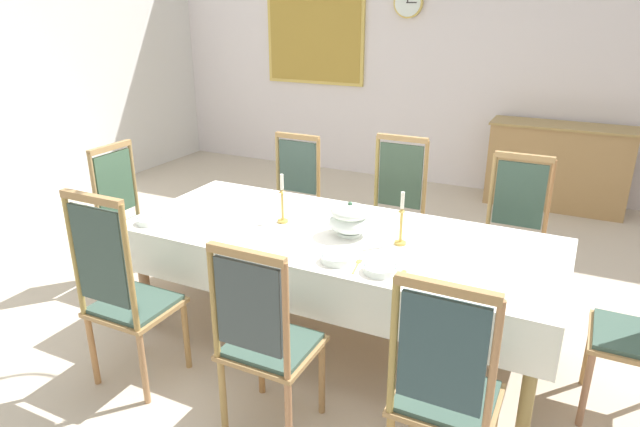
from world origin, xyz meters
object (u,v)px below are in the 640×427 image
(chair_south_c, at_px, (445,389))
(chair_south_b, at_px, (265,338))
(chair_north_b, at_px, (394,212))
(bowl_near_left, at_px, (337,258))
(candlestick_west, at_px, (282,204))
(mounted_clock, at_px, (408,3))
(chair_north_a, at_px, (291,198))
(dining_table, at_px, (339,243))
(sideboard, at_px, (557,166))
(chair_head_west, at_px, (131,217))
(spoon_secondary, at_px, (403,274))
(chair_south_a, at_px, (124,292))
(bowl_near_right, at_px, (380,268))
(chair_north_c, at_px, (513,233))
(spoon_primary, at_px, (358,263))
(framed_painting, at_px, (315,35))
(candlestick_east, at_px, (401,224))
(bowl_far_left, at_px, (150,220))
(soup_tureen, at_px, (350,219))

(chair_south_c, bearing_deg, chair_south_b, 179.83)
(chair_north_b, relative_size, bowl_near_left, 6.41)
(candlestick_west, height_order, mounted_clock, mounted_clock)
(chair_north_a, xyz_separation_m, chair_north_b, (0.90, 0.00, 0.03))
(dining_table, relative_size, sideboard, 1.84)
(chair_north_b, bearing_deg, chair_head_west, 28.18)
(mounted_clock, bearing_deg, candlestick_west, -83.86)
(spoon_secondary, bearing_deg, chair_south_a, -165.68)
(chair_north_b, height_order, bowl_near_right, chair_north_b)
(chair_north_a, xyz_separation_m, candlestick_west, (0.47, -0.94, 0.33))
(sideboard, bearing_deg, chair_north_c, 87.14)
(spoon_primary, relative_size, spoon_secondary, 1.00)
(chair_south_b, distance_m, spoon_primary, 0.67)
(chair_south_c, height_order, framed_painting, framed_painting)
(candlestick_east, height_order, bowl_near_right, candlestick_east)
(bowl_far_left, height_order, mounted_clock, mounted_clock)
(dining_table, bearing_deg, bowl_far_left, -160.97)
(chair_south_a, relative_size, candlestick_west, 3.70)
(spoon_primary, xyz_separation_m, spoon_secondary, (0.26, -0.02, 0.00))
(spoon_secondary, bearing_deg, chair_head_west, 162.62)
(soup_tureen, bearing_deg, chair_head_west, -180.00)
(sideboard, bearing_deg, spoon_primary, 78.37)
(dining_table, xyz_separation_m, candlestick_west, (-0.40, 0.00, 0.20))
(chair_south_c, distance_m, chair_head_west, 2.82)
(spoon_primary, distance_m, sideboard, 3.80)
(candlestick_east, bearing_deg, chair_south_a, -143.05)
(chair_head_west, distance_m, spoon_primary, 2.05)
(chair_south_c, height_order, chair_north_c, chair_south_c)
(framed_painting, bearing_deg, bowl_near_left, -61.70)
(chair_south_a, height_order, candlestick_west, chair_south_a)
(bowl_far_left, xyz_separation_m, sideboard, (2.20, 3.76, -0.32))
(chair_north_a, relative_size, chair_south_b, 0.99)
(spoon_secondary, bearing_deg, candlestick_west, 150.25)
(chair_north_a, relative_size, bowl_near_right, 5.94)
(dining_table, height_order, bowl_near_left, bowl_near_left)
(chair_south_b, distance_m, candlestick_west, 1.09)
(chair_head_west, xyz_separation_m, sideboard, (2.78, 3.36, -0.11))
(candlestick_east, bearing_deg, chair_south_b, -110.91)
(chair_north_c, xyz_separation_m, spoon_secondary, (-0.38, -1.32, 0.19))
(mounted_clock, bearing_deg, soup_tureen, -76.57)
(chair_south_b, xyz_separation_m, spoon_secondary, (0.50, 0.57, 0.20))
(chair_south_b, bearing_deg, candlestick_west, 114.76)
(chair_south_a, distance_m, chair_south_c, 1.79)
(chair_south_a, xyz_separation_m, soup_tureen, (0.94, 0.95, 0.26))
(dining_table, distance_m, bowl_near_left, 0.43)
(chair_south_c, bearing_deg, mounted_clock, 110.58)
(candlestick_west, bearing_deg, soup_tureen, 0.00)
(candlestick_east, height_order, spoon_primary, candlestick_east)
(chair_south_a, xyz_separation_m, sideboard, (1.91, 4.31, -0.14))
(chair_head_west, xyz_separation_m, bowl_near_right, (2.16, -0.40, 0.21))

